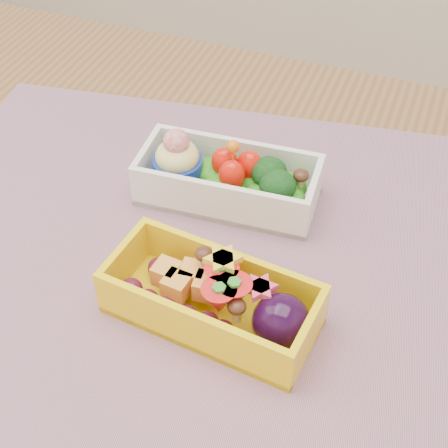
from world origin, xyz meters
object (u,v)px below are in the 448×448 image
(table, at_px, (234,364))
(bento_white, at_px, (227,179))
(placemat, at_px, (214,256))
(bento_yellow, at_px, (216,299))

(table, distance_m, bento_white, 0.18)
(placemat, xyz_separation_m, bento_yellow, (0.03, -0.07, 0.03))
(bento_white, bearing_deg, bento_yellow, -76.73)
(placemat, bearing_deg, bento_yellow, -67.42)
(table, distance_m, bento_yellow, 0.13)
(placemat, distance_m, bento_white, 0.08)
(table, bearing_deg, placemat, 132.05)
(table, bearing_deg, bento_white, 113.81)
(bento_yellow, bearing_deg, bento_white, 113.33)
(bento_white, distance_m, bento_yellow, 0.15)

